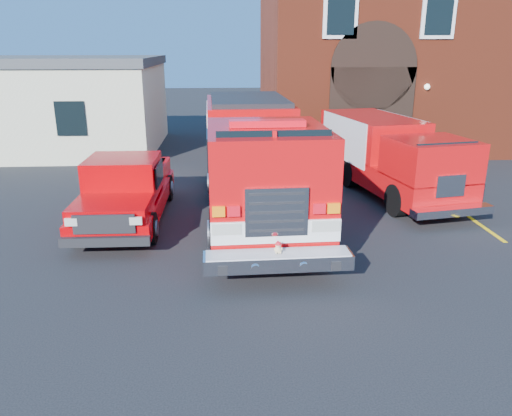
{
  "coord_description": "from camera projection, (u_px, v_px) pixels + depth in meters",
  "views": [
    {
      "loc": [
        -0.66,
        -12.02,
        4.83
      ],
      "look_at": [
        0.0,
        -1.2,
        1.3
      ],
      "focal_mm": 35.0,
      "sensor_mm": 36.0,
      "label": 1
    }
  ],
  "objects": [
    {
      "name": "secondary_truck",
      "position": [
        387.0,
        153.0,
        17.03
      ],
      "size": [
        3.62,
        7.81,
        2.44
      ],
      "color": "black",
      "rests_on": "ground"
    },
    {
      "name": "pickup_truck",
      "position": [
        127.0,
        190.0,
        14.28
      ],
      "size": [
        2.11,
        5.83,
        1.91
      ],
      "color": "black",
      "rests_on": "ground"
    },
    {
      "name": "side_building",
      "position": [
        52.0,
        103.0,
        24.07
      ],
      "size": [
        10.2,
        8.2,
        4.35
      ],
      "color": "beige",
      "rests_on": "ground"
    },
    {
      "name": "fire_station",
      "position": [
        414.0,
        58.0,
        25.42
      ],
      "size": [
        15.2,
        10.2,
        8.45
      ],
      "color": "maroon",
      "rests_on": "ground"
    },
    {
      "name": "parking_stripe_near",
      "position": [
        478.0,
        223.0,
        14.27
      ],
      "size": [
        0.12,
        3.0,
        0.01
      ],
      "primitive_type": "cube",
      "color": "yellow",
      "rests_on": "ground"
    },
    {
      "name": "parking_stripe_far",
      "position": [
        405.0,
        172.0,
        19.96
      ],
      "size": [
        0.12,
        3.0,
        0.01
      ],
      "primitive_type": "cube",
      "color": "yellow",
      "rests_on": "ground"
    },
    {
      "name": "ground",
      "position": [
        253.0,
        241.0,
        12.94
      ],
      "size": [
        100.0,
        100.0,
        0.0
      ],
      "primitive_type": "plane",
      "color": "black",
      "rests_on": "ground"
    },
    {
      "name": "parking_stripe_mid",
      "position": [
        435.0,
        193.0,
        17.11
      ],
      "size": [
        0.12,
        3.0,
        0.01
      ],
      "primitive_type": "cube",
      "color": "yellow",
      "rests_on": "ground"
    },
    {
      "name": "fire_engine",
      "position": [
        255.0,
        157.0,
        14.88
      ],
      "size": [
        3.25,
        10.54,
        3.22
      ],
      "color": "black",
      "rests_on": "ground"
    }
  ]
}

